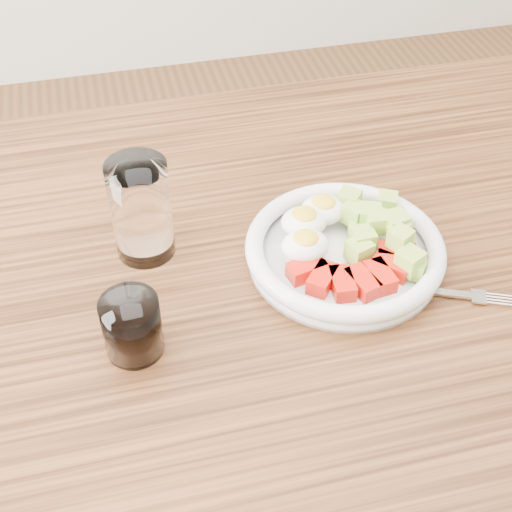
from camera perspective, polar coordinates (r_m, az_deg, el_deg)
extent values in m
cube|color=brown|center=(0.90, 0.77, -2.65)|extent=(1.50, 0.90, 0.04)
cylinder|color=white|center=(0.90, 7.03, -0.15)|extent=(0.24, 0.24, 0.01)
torus|color=white|center=(0.89, 7.13, 0.70)|extent=(0.25, 0.25, 0.02)
cube|color=red|center=(0.86, 4.07, -1.09)|extent=(0.05, 0.03, 0.02)
cube|color=red|center=(0.85, 5.35, -1.84)|extent=(0.05, 0.05, 0.02)
cube|color=red|center=(0.85, 6.91, -2.21)|extent=(0.03, 0.05, 0.02)
cube|color=red|center=(0.85, 8.51, -2.14)|extent=(0.04, 0.05, 0.02)
cube|color=red|center=(0.86, 9.87, -1.65)|extent=(0.03, 0.05, 0.02)
cube|color=red|center=(0.88, 10.79, -0.84)|extent=(0.05, 0.05, 0.02)
cube|color=red|center=(0.90, 11.13, 0.16)|extent=(0.05, 0.04, 0.02)
ellipsoid|color=white|center=(0.91, 3.86, 2.75)|extent=(0.06, 0.05, 0.03)
ellipsoid|color=yellow|center=(0.90, 3.89, 3.38)|extent=(0.03, 0.03, 0.01)
ellipsoid|color=white|center=(0.93, 5.38, 3.71)|extent=(0.06, 0.05, 0.03)
ellipsoid|color=yellow|center=(0.92, 5.44, 4.34)|extent=(0.03, 0.03, 0.01)
ellipsoid|color=white|center=(0.87, 3.96, 0.82)|extent=(0.06, 0.05, 0.03)
ellipsoid|color=yellow|center=(0.86, 4.00, 1.46)|extent=(0.03, 0.03, 0.01)
cube|color=#AFD050|center=(0.95, 10.42, 4.20)|extent=(0.03, 0.03, 0.03)
cube|color=#AFD050|center=(0.92, 9.11, 3.17)|extent=(0.03, 0.03, 0.03)
cube|color=#AFD050|center=(0.94, 7.47, 4.43)|extent=(0.04, 0.04, 0.03)
cube|color=#AFD050|center=(0.92, 7.90, 3.40)|extent=(0.04, 0.04, 0.03)
cube|color=#AFD050|center=(0.89, 8.54, 1.31)|extent=(0.03, 0.03, 0.03)
cube|color=#AFD050|center=(0.88, 8.27, 0.40)|extent=(0.03, 0.03, 0.03)
cube|color=#AFD050|center=(0.88, 11.47, 1.37)|extent=(0.03, 0.03, 0.02)
cube|color=#AFD050|center=(0.87, 12.20, -0.38)|extent=(0.04, 0.04, 0.03)
cube|color=#AFD050|center=(0.94, 10.15, 3.19)|extent=(0.02, 0.02, 0.02)
cube|color=#AFD050|center=(0.90, 11.06, 2.57)|extent=(0.03, 0.03, 0.03)
cube|color=#AFD050|center=(0.90, 11.35, 1.90)|extent=(0.03, 0.03, 0.02)
cube|color=#AFD050|center=(0.87, 12.63, -1.05)|extent=(0.03, 0.03, 0.02)
cube|color=#AFD050|center=(0.91, 9.60, 2.68)|extent=(0.03, 0.03, 0.03)
cube|color=#AFD050|center=(0.94, 8.34, 3.12)|extent=(0.04, 0.04, 0.03)
cube|color=#AFD050|center=(0.92, 8.08, 1.97)|extent=(0.03, 0.03, 0.02)
cube|color=#AFD050|center=(0.91, 11.46, 2.08)|extent=(0.02, 0.02, 0.02)
cube|color=black|center=(0.88, 10.70, -2.43)|extent=(0.09, 0.05, 0.01)
cube|color=silver|center=(0.89, 15.41, -2.93)|extent=(0.05, 0.03, 0.00)
cube|color=silver|center=(0.89, 17.39, -3.13)|extent=(0.02, 0.03, 0.00)
cylinder|color=silver|center=(0.89, 19.02, -3.64)|extent=(0.03, 0.02, 0.00)
cylinder|color=silver|center=(0.90, 18.99, -3.41)|extent=(0.03, 0.02, 0.00)
cylinder|color=silver|center=(0.90, 18.97, -3.19)|extent=(0.03, 0.02, 0.00)
cylinder|color=silver|center=(0.91, 18.94, -2.96)|extent=(0.03, 0.02, 0.00)
cylinder|color=white|center=(0.89, -9.17, 3.69)|extent=(0.07, 0.07, 0.13)
cylinder|color=white|center=(0.79, -9.89, -5.56)|extent=(0.06, 0.06, 0.07)
cylinder|color=black|center=(0.79, -9.88, -5.64)|extent=(0.06, 0.06, 0.06)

